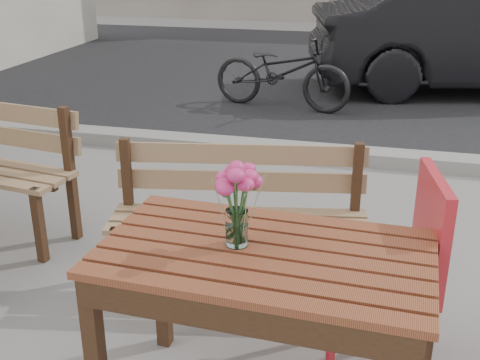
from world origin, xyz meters
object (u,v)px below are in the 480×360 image
object	(u,v)px
bicycle	(282,71)
main_vase	(237,194)
main_table	(264,279)
red_chair	(397,262)

from	to	relation	value
bicycle	main_vase	bearing A→B (deg)	-161.06
main_table	bicycle	size ratio (longest dim) A/B	0.78
main_table	main_vase	distance (m)	0.35
main_table	main_vase	size ratio (longest dim) A/B	3.80
red_chair	bicycle	world-z (taller)	red_chair
main_vase	bicycle	bearing A→B (deg)	98.00
main_vase	red_chair	bearing A→B (deg)	33.21
main_table	red_chair	xyz separation A→B (m)	(0.50, 0.41, -0.09)
red_chair	main_vase	xyz separation A→B (m)	(-0.61, -0.40, 0.42)
main_vase	bicycle	xyz separation A→B (m)	(-0.68, 4.81, -0.54)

